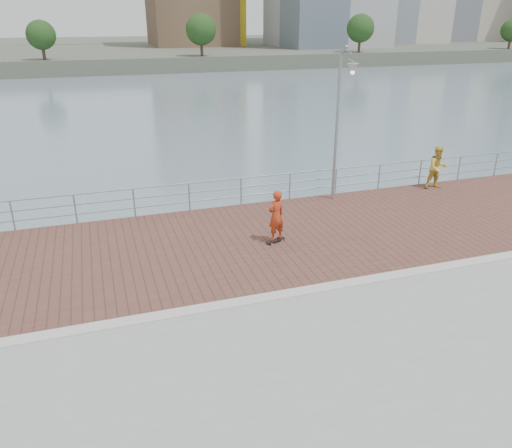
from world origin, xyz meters
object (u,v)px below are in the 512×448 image
object	(u,v)px
guardrail	(215,191)
street_lamp	(344,100)
bystander	(438,168)
skateboarder	(276,216)

from	to	relation	value
guardrail	street_lamp	xyz separation A→B (m)	(4.76, -0.91, 3.33)
guardrail	bystander	xyz separation A→B (m)	(9.57, -0.70, 0.24)
guardrail	skateboarder	size ratio (longest dim) A/B	22.92
guardrail	bystander	size ratio (longest dim) A/B	21.34
street_lamp	skateboarder	size ratio (longest dim) A/B	3.32
guardrail	street_lamp	world-z (taller)	street_lamp
guardrail	street_lamp	bearing A→B (deg)	-10.87
guardrail	bystander	world-z (taller)	bystander
street_lamp	skateboarder	bearing A→B (deg)	-142.18
skateboarder	bystander	xyz separation A→B (m)	(8.48, 3.07, -0.02)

